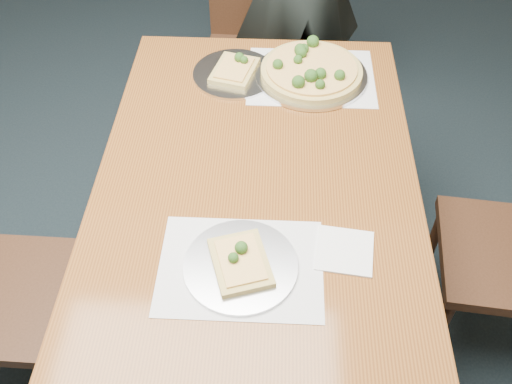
{
  "coord_description": "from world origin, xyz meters",
  "views": [
    {
      "loc": [
        0.4,
        -0.81,
        1.9
      ],
      "look_at": [
        0.36,
        0.23,
        0.75
      ],
      "focal_mm": 40.0,
      "sensor_mm": 36.0,
      "label": 1
    }
  ],
  "objects_px": {
    "slice_plate_near": "(241,264)",
    "dining_table": "(256,214)",
    "pizza_pan": "(311,71)",
    "slice_plate_far": "(235,72)",
    "chair_far": "(255,39)"
  },
  "relations": [
    {
      "from": "dining_table",
      "to": "chair_far",
      "type": "height_order",
      "value": "chair_far"
    },
    {
      "from": "chair_far",
      "to": "slice_plate_far",
      "type": "distance_m",
      "value": 0.64
    },
    {
      "from": "chair_far",
      "to": "pizza_pan",
      "type": "height_order",
      "value": "chair_far"
    },
    {
      "from": "pizza_pan",
      "to": "dining_table",
      "type": "bearing_deg",
      "value": -106.6
    },
    {
      "from": "pizza_pan",
      "to": "slice_plate_far",
      "type": "bearing_deg",
      "value": 179.65
    },
    {
      "from": "slice_plate_far",
      "to": "chair_far",
      "type": "bearing_deg",
      "value": 86.04
    },
    {
      "from": "dining_table",
      "to": "pizza_pan",
      "type": "bearing_deg",
      "value": 73.4
    },
    {
      "from": "slice_plate_near",
      "to": "slice_plate_far",
      "type": "bearing_deg",
      "value": 95.11
    },
    {
      "from": "dining_table",
      "to": "slice_plate_near",
      "type": "height_order",
      "value": "slice_plate_near"
    },
    {
      "from": "pizza_pan",
      "to": "slice_plate_near",
      "type": "relative_size",
      "value": 1.33
    },
    {
      "from": "pizza_pan",
      "to": "slice_plate_near",
      "type": "xyz_separation_m",
      "value": [
        -0.18,
        -0.78,
        -0.01
      ]
    },
    {
      "from": "slice_plate_near",
      "to": "dining_table",
      "type": "bearing_deg",
      "value": 84.03
    },
    {
      "from": "dining_table",
      "to": "slice_plate_far",
      "type": "xyz_separation_m",
      "value": [
        -0.1,
        0.53,
        0.1
      ]
    },
    {
      "from": "slice_plate_near",
      "to": "slice_plate_far",
      "type": "relative_size",
      "value": 1.0
    },
    {
      "from": "slice_plate_near",
      "to": "chair_far",
      "type": "bearing_deg",
      "value": 91.22
    }
  ]
}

